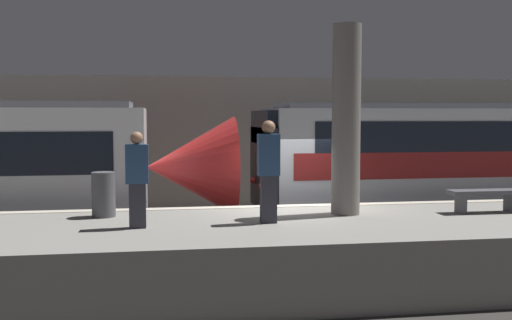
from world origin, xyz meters
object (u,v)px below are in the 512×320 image
at_px(person_waiting, 137,177).
at_px(trash_bin, 104,194).
at_px(support_pillar_near, 346,120).
at_px(platform_bench, 486,196).
at_px(person_walking, 269,168).

xyz_separation_m(person_waiting, trash_bin, (-0.68, 1.24, -0.44)).
xyz_separation_m(support_pillar_near, trash_bin, (-4.61, 0.43, -1.40)).
height_order(platform_bench, trash_bin, trash_bin).
distance_m(person_walking, platform_bench, 4.50).
distance_m(person_waiting, person_walking, 2.29).
bearing_deg(platform_bench, support_pillar_near, 174.37).
bearing_deg(support_pillar_near, person_walking, -156.98).
xyz_separation_m(support_pillar_near, platform_bench, (2.79, -0.28, -1.49)).
height_order(person_waiting, platform_bench, person_waiting).
relative_size(support_pillar_near, platform_bench, 2.43).
distance_m(support_pillar_near, person_waiting, 4.13).
relative_size(person_waiting, person_walking, 0.90).
bearing_deg(trash_bin, person_walking, -20.82).
xyz_separation_m(person_waiting, platform_bench, (6.73, 0.54, -0.53)).
height_order(support_pillar_near, platform_bench, support_pillar_near).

